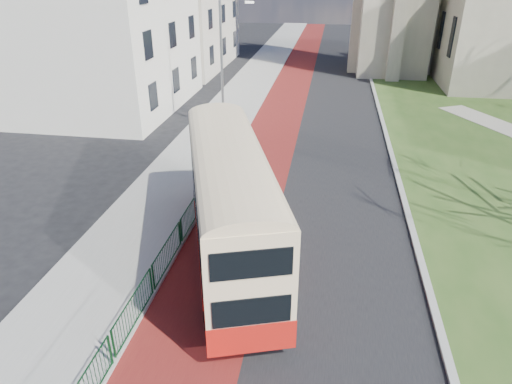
# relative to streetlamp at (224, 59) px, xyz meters

# --- Properties ---
(ground) EXTENTS (160.00, 160.00, 0.00)m
(ground) POSITION_rel_streetlamp_xyz_m (4.35, -18.00, -4.59)
(ground) COLOR black
(ground) RESTS_ON ground
(road_carriageway) EXTENTS (9.00, 120.00, 0.01)m
(road_carriageway) POSITION_rel_streetlamp_xyz_m (5.85, 2.00, -4.59)
(road_carriageway) COLOR black
(road_carriageway) RESTS_ON ground
(bus_lane) EXTENTS (3.40, 120.00, 0.01)m
(bus_lane) POSITION_rel_streetlamp_xyz_m (3.15, 2.00, -4.59)
(bus_lane) COLOR #591414
(bus_lane) RESTS_ON ground
(pavement_west) EXTENTS (4.00, 120.00, 0.12)m
(pavement_west) POSITION_rel_streetlamp_xyz_m (-0.65, 2.00, -4.53)
(pavement_west) COLOR gray
(pavement_west) RESTS_ON ground
(kerb_west) EXTENTS (0.25, 120.00, 0.13)m
(kerb_west) POSITION_rel_streetlamp_xyz_m (1.35, 2.00, -4.53)
(kerb_west) COLOR #999993
(kerb_west) RESTS_ON ground
(kerb_east) EXTENTS (0.25, 80.00, 0.13)m
(kerb_east) POSITION_rel_streetlamp_xyz_m (10.45, 4.00, -4.53)
(kerb_east) COLOR #999993
(kerb_east) RESTS_ON ground
(pedestrian_railing) EXTENTS (0.07, 24.00, 1.12)m
(pedestrian_railing) POSITION_rel_streetlamp_xyz_m (1.40, -14.00, -4.04)
(pedestrian_railing) COLOR #0D3A1A
(pedestrian_railing) RESTS_ON ground
(street_block_near) EXTENTS (10.30, 14.30, 13.00)m
(street_block_near) POSITION_rel_streetlamp_xyz_m (-9.65, 4.00, 1.92)
(street_block_near) COLOR silver
(street_block_near) RESTS_ON ground
(street_block_far) EXTENTS (10.30, 16.30, 11.50)m
(street_block_far) POSITION_rel_streetlamp_xyz_m (-9.65, 20.00, 1.17)
(street_block_far) COLOR beige
(street_block_far) RESTS_ON ground
(streetlamp) EXTENTS (2.13, 0.18, 8.00)m
(streetlamp) POSITION_rel_streetlamp_xyz_m (0.00, 0.00, 0.00)
(streetlamp) COLOR gray
(streetlamp) RESTS_ON pavement_west
(bus) EXTENTS (5.56, 10.61, 4.34)m
(bus) POSITION_rel_streetlamp_xyz_m (3.50, -14.63, -2.12)
(bus) COLOR #B51710
(bus) RESTS_ON ground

